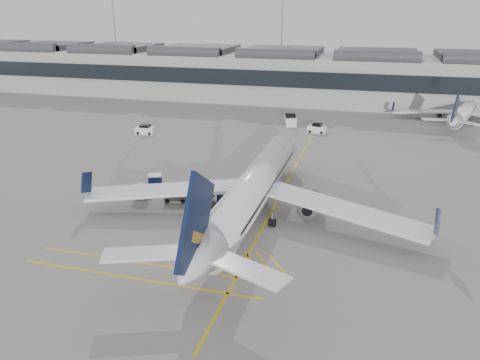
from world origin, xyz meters
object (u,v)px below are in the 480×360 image
(belt_loader, at_px, (238,200))
(ramp_agent_b, at_px, (207,193))
(airliner_main, at_px, (253,189))
(pushback_tug, at_px, (176,196))
(baggage_cart_a, at_px, (225,199))
(ramp_agent_a, at_px, (245,197))

(belt_loader, height_order, ramp_agent_b, ramp_agent_b)
(airliner_main, relative_size, pushback_tug, 14.39)
(ramp_agent_b, height_order, pushback_tug, ramp_agent_b)
(airliner_main, xyz_separation_m, belt_loader, (-2.51, 2.82, -2.66))
(baggage_cart_a, bearing_deg, pushback_tug, -178.70)
(airliner_main, height_order, baggage_cart_a, airliner_main)
(belt_loader, xyz_separation_m, ramp_agent_b, (-3.81, -0.01, 0.44))
(airliner_main, distance_m, pushback_tug, 10.29)
(belt_loader, relative_size, ramp_agent_b, 2.38)
(belt_loader, xyz_separation_m, pushback_tug, (-7.32, -1.18, 0.09))
(airliner_main, xyz_separation_m, ramp_agent_b, (-6.31, 2.80, -2.22))
(baggage_cart_a, xyz_separation_m, ramp_agent_b, (-2.59, 1.11, 0.02))
(belt_loader, height_order, ramp_agent_a, ramp_agent_a)
(pushback_tug, bearing_deg, baggage_cart_a, -14.06)
(airliner_main, height_order, belt_loader, airliner_main)
(ramp_agent_a, distance_m, pushback_tug, 8.31)
(baggage_cart_a, bearing_deg, belt_loader, 43.32)
(belt_loader, bearing_deg, baggage_cart_a, -116.29)
(baggage_cart_a, bearing_deg, airliner_main, -23.78)
(baggage_cart_a, bearing_deg, ramp_agent_a, 25.59)
(belt_loader, bearing_deg, airliner_main, -27.22)
(belt_loader, relative_size, pushback_tug, 1.64)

